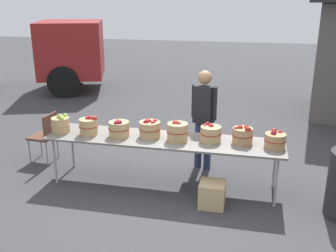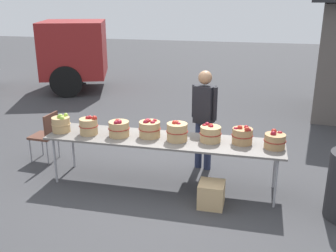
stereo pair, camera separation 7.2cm
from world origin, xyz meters
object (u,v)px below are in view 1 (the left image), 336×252
Objects in this scene: market_table at (164,141)px; apple_basket_red_1 at (119,128)px; apple_basket_green_0 at (61,124)px; apple_basket_red_0 at (89,126)px; vendor_adult at (204,112)px; apple_basket_red_4 at (211,133)px; folding_chair at (46,133)px; apple_basket_red_3 at (177,131)px; apple_basket_red_5 at (243,135)px; apple_basket_red_2 at (150,129)px; apple_basket_red_6 at (275,140)px; produce_crate at (212,194)px.

market_table is 0.69m from apple_basket_red_1.
market_table is 1.62m from apple_basket_green_0.
apple_basket_red_0 is (0.46, -0.00, 0.00)m from apple_basket_green_0.
vendor_adult is (1.64, 0.81, 0.09)m from apple_basket_red_0.
apple_basket_red_4 is 2.92m from folding_chair.
apple_basket_red_1 is 1.01× the size of apple_basket_red_3.
apple_basket_red_5 is (2.29, 0.13, -0.01)m from apple_basket_red_0.
market_table is at bearing 2.99° from apple_basket_red_0.
apple_basket_red_2 reaches higher than apple_basket_green_0.
apple_basket_red_6 is at bearing 162.34° from vendor_adult.
apple_basket_red_5 is at bearing 87.55° from folding_chair.
apple_basket_red_5 reaches higher than market_table.
apple_basket_red_0 is at bearing -0.34° from apple_basket_green_0.
apple_basket_red_1 is 0.93× the size of produce_crate.
apple_basket_red_3 reaches higher than folding_chair.
apple_basket_red_5 is at bearing 1.71° from apple_basket_red_4.
apple_basket_red_6 is 1.15m from produce_crate.
produce_crate is at bearing -122.98° from apple_basket_red_5.
apple_basket_red_4 is at bearing 9.41° from apple_basket_red_3.
apple_basket_red_6 is at bearing 1.13° from apple_basket_red_1.
apple_basket_red_6 reaches higher than produce_crate.
apple_basket_red_2 is at bearing 3.91° from apple_basket_green_0.
vendor_adult is 1.92× the size of folding_chair.
folding_chair is (-1.52, 0.49, -0.37)m from apple_basket_red_1.
apple_basket_red_2 reaches higher than apple_basket_red_6.
apple_basket_red_3 is 0.93m from apple_basket_red_5.
produce_crate is (0.79, -0.46, -0.55)m from market_table.
apple_basket_red_4 is 0.88m from produce_crate.
apple_basket_red_2 reaches higher than market_table.
vendor_adult is at bearing 105.76° from apple_basket_red_4.
apple_basket_red_5 is at bearing 2.69° from apple_basket_green_0.
market_table reaches higher than produce_crate.
market_table is at bearing 82.41° from folding_chair.
vendor_adult is at bearing 145.49° from apple_basket_red_6.
apple_basket_red_2 is (1.39, 0.10, -0.00)m from apple_basket_green_0.
apple_basket_green_0 is 0.98× the size of apple_basket_red_0.
produce_crate is (1.94, -0.40, -0.71)m from apple_basket_red_0.
apple_basket_red_4 is 1.04× the size of apple_basket_red_6.
folding_chair is at bearing 173.52° from apple_basket_red_5.
vendor_adult is at bearing 21.15° from apple_basket_green_0.
apple_basket_red_1 reaches higher than apple_basket_red_6.
apple_basket_red_1 is at bearing -175.73° from apple_basket_red_4.
apple_basket_red_5 is 0.36× the size of folding_chair.
market_table is at bearing 73.93° from vendor_adult.
apple_basket_red_2 is at bearing 178.86° from apple_basket_red_6.
apple_basket_red_4 is 0.92× the size of produce_crate.
apple_basket_red_0 is at bearing -177.01° from market_table.
apple_basket_red_0 is at bearing -178.70° from apple_basket_red_6.
apple_basket_red_5 is (1.14, 0.07, 0.15)m from market_table.
apple_basket_green_0 is at bearing 170.41° from produce_crate.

